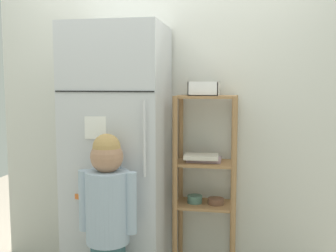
% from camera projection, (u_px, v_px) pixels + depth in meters
% --- Properties ---
extents(kitchen_wall_back, '(2.62, 0.03, 2.32)m').
position_uv_depth(kitchen_wall_back, '(163.00, 118.00, 3.05)').
color(kitchen_wall_back, silver).
rests_on(kitchen_wall_back, ground).
extents(refrigerator, '(0.65, 0.61, 1.82)m').
position_uv_depth(refrigerator, '(119.00, 157.00, 2.81)').
color(refrigerator, silver).
rests_on(refrigerator, ground).
extents(child_standing, '(0.36, 0.27, 1.13)m').
position_uv_depth(child_standing, '(108.00, 206.00, 2.42)').
color(child_standing, '#386168').
rests_on(child_standing, ground).
extents(pantry_shelf_unit, '(0.44, 0.29, 1.34)m').
position_uv_depth(pantry_shelf_unit, '(205.00, 173.00, 2.85)').
color(pantry_shelf_unit, '#9E7247').
rests_on(pantry_shelf_unit, ground).
extents(fruit_bin, '(0.21, 0.20, 0.10)m').
position_uv_depth(fruit_bin, '(205.00, 90.00, 2.81)').
color(fruit_bin, white).
rests_on(fruit_bin, pantry_shelf_unit).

